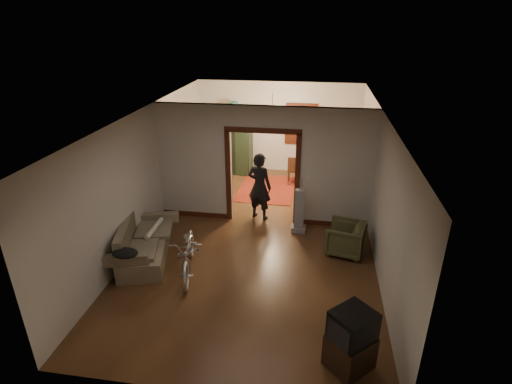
% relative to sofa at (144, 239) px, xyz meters
% --- Properties ---
extents(floor, '(5.00, 8.50, 0.01)m').
position_rel_sofa_xyz_m(floor, '(2.14, 1.27, -0.43)').
color(floor, '#3F2514').
rests_on(floor, ground).
extents(ceiling, '(5.00, 8.50, 0.01)m').
position_rel_sofa_xyz_m(ceiling, '(2.14, 1.27, 2.37)').
color(ceiling, white).
rests_on(ceiling, floor).
extents(wall_back, '(5.00, 0.02, 2.80)m').
position_rel_sofa_xyz_m(wall_back, '(2.14, 5.52, 0.97)').
color(wall_back, beige).
rests_on(wall_back, floor).
extents(wall_left, '(0.02, 8.50, 2.80)m').
position_rel_sofa_xyz_m(wall_left, '(-0.36, 1.27, 0.97)').
color(wall_left, beige).
rests_on(wall_left, floor).
extents(wall_right, '(0.02, 8.50, 2.80)m').
position_rel_sofa_xyz_m(wall_right, '(4.64, 1.27, 0.97)').
color(wall_right, beige).
rests_on(wall_right, floor).
extents(partition_wall, '(5.00, 0.14, 2.80)m').
position_rel_sofa_xyz_m(partition_wall, '(2.14, 2.02, 0.97)').
color(partition_wall, beige).
rests_on(partition_wall, floor).
extents(door_casing, '(1.74, 0.20, 2.32)m').
position_rel_sofa_xyz_m(door_casing, '(2.14, 2.02, 0.67)').
color(door_casing, '#3F190E').
rests_on(door_casing, floor).
extents(far_window, '(0.98, 0.06, 1.28)m').
position_rel_sofa_xyz_m(far_window, '(2.84, 5.48, 1.12)').
color(far_window, black).
rests_on(far_window, wall_back).
extents(chandelier, '(0.24, 0.24, 0.24)m').
position_rel_sofa_xyz_m(chandelier, '(2.14, 3.77, 1.92)').
color(chandelier, '#FFE0A5').
rests_on(chandelier, ceiling).
extents(light_switch, '(0.08, 0.01, 0.12)m').
position_rel_sofa_xyz_m(light_switch, '(3.19, 1.94, 0.82)').
color(light_switch, silver).
rests_on(light_switch, partition_wall).
extents(sofa, '(1.28, 2.01, 0.86)m').
position_rel_sofa_xyz_m(sofa, '(0.00, 0.00, 0.00)').
color(sofa, brown).
rests_on(sofa, floor).
extents(rolled_paper, '(0.10, 0.82, 0.10)m').
position_rel_sofa_xyz_m(rolled_paper, '(0.10, 0.30, 0.10)').
color(rolled_paper, beige).
rests_on(rolled_paper, sofa).
extents(jacket, '(0.47, 0.35, 0.14)m').
position_rel_sofa_xyz_m(jacket, '(0.05, -0.91, 0.25)').
color(jacket, black).
rests_on(jacket, sofa).
extents(bicycle, '(0.96, 1.78, 0.89)m').
position_rel_sofa_xyz_m(bicycle, '(1.04, -0.34, 0.02)').
color(bicycle, silver).
rests_on(bicycle, floor).
extents(armchair, '(0.89, 0.87, 0.68)m').
position_rel_sofa_xyz_m(armchair, '(4.04, 0.82, -0.09)').
color(armchair, '#484929').
rests_on(armchair, floor).
extents(tv_stand, '(0.77, 0.77, 0.52)m').
position_rel_sofa_xyz_m(tv_stand, '(3.97, -2.21, -0.17)').
color(tv_stand, black).
rests_on(tv_stand, floor).
extents(crt_tv, '(0.74, 0.73, 0.47)m').
position_rel_sofa_xyz_m(crt_tv, '(3.97, -2.21, 0.28)').
color(crt_tv, black).
rests_on(crt_tv, tv_stand).
extents(vacuum, '(0.36, 0.31, 1.05)m').
position_rel_sofa_xyz_m(vacuum, '(3.04, 1.58, 0.10)').
color(vacuum, gray).
rests_on(vacuum, floor).
extents(person, '(0.71, 0.58, 1.67)m').
position_rel_sofa_xyz_m(person, '(2.05, 2.12, 0.41)').
color(person, black).
rests_on(person, floor).
extents(oriental_rug, '(1.62, 2.10, 0.02)m').
position_rel_sofa_xyz_m(oriental_rug, '(2.01, 3.91, -0.42)').
color(oriental_rug, maroon).
rests_on(oriental_rug, floor).
extents(locker, '(1.07, 0.72, 1.98)m').
position_rel_sofa_xyz_m(locker, '(0.84, 5.13, 0.56)').
color(locker, black).
rests_on(locker, floor).
extents(globe, '(0.28, 0.28, 0.28)m').
position_rel_sofa_xyz_m(globe, '(0.84, 5.13, 1.51)').
color(globe, '#1E5972').
rests_on(globe, locker).
extents(desk, '(1.03, 0.67, 0.72)m').
position_rel_sofa_xyz_m(desk, '(3.23, 5.13, -0.07)').
color(desk, '#331C11').
rests_on(desk, floor).
extents(desk_chair, '(0.43, 0.43, 0.87)m').
position_rel_sofa_xyz_m(desk_chair, '(2.76, 4.45, 0.01)').
color(desk_chair, '#331C11').
rests_on(desk_chair, floor).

